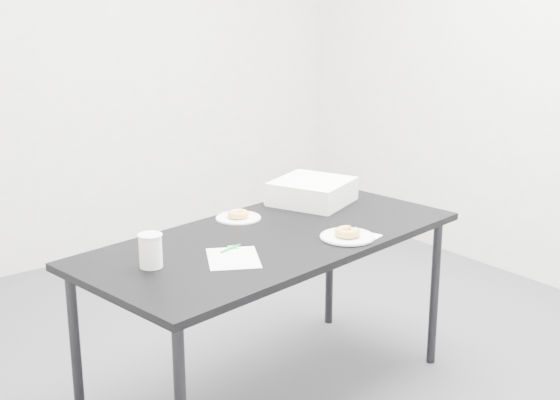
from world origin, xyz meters
TOP-DOWN VIEW (x-y plane):
  - floor at (0.00, 0.00)m, footprint 4.00×4.00m
  - wall_back at (0.00, 2.00)m, footprint 4.00×0.02m
  - wall_right at (2.00, 0.00)m, footprint 0.02×4.00m
  - table at (-0.13, -0.19)m, footprint 1.76×1.01m
  - scorecard at (-0.41, -0.32)m, footprint 0.29×0.31m
  - logo_patch at (-0.35, -0.22)m, footprint 0.05×0.05m
  - pen at (-0.36, -0.23)m, footprint 0.11×0.04m
  - napkin at (0.14, -0.43)m, footprint 0.20×0.20m
  - plate_near at (0.10, -0.41)m, footprint 0.23×0.23m
  - donut_near at (0.10, -0.41)m, footprint 0.12×0.12m
  - plate_far at (-0.10, 0.09)m, footprint 0.20×0.20m
  - donut_far at (-0.10, 0.09)m, footprint 0.13×0.13m
  - coffee_cup at (-0.71, -0.20)m, footprint 0.09×0.09m
  - cup_lid at (0.17, 0.18)m, footprint 0.10×0.10m
  - bakery_box at (0.33, 0.09)m, footprint 0.44×0.44m

SIDE VIEW (x-z plane):
  - floor at x=0.00m, z-range 0.00..0.00m
  - table at x=-0.13m, z-range 0.32..1.08m
  - scorecard at x=-0.41m, z-range 0.76..0.76m
  - napkin at x=0.14m, z-range 0.76..0.76m
  - plate_far at x=-0.10m, z-range 0.76..0.77m
  - logo_patch at x=-0.35m, z-range 0.76..0.77m
  - pen at x=-0.36m, z-range 0.76..0.77m
  - plate_near at x=0.10m, z-range 0.76..0.77m
  - cup_lid at x=0.17m, z-range 0.76..0.77m
  - donut_far at x=-0.10m, z-range 0.77..0.80m
  - donut_near at x=0.10m, z-range 0.77..0.81m
  - bakery_box at x=0.33m, z-range 0.76..0.87m
  - coffee_cup at x=-0.71m, z-range 0.76..0.89m
  - wall_back at x=0.00m, z-range 0.00..2.70m
  - wall_right at x=2.00m, z-range 0.00..2.70m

